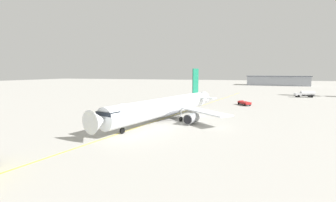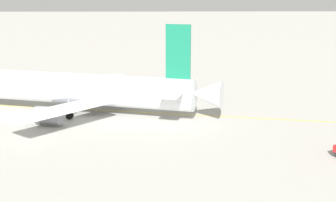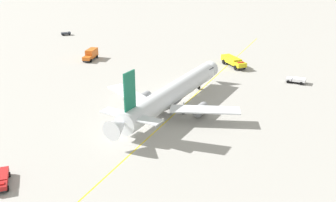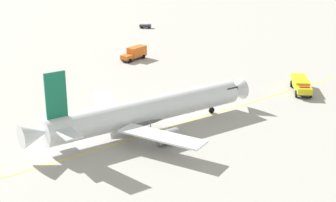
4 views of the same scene
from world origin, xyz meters
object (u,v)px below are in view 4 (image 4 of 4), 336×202
object	(u,v)px
airliner_main	(146,112)
baggage_truck_truck	(145,26)
fire_tender_truck	(301,84)

from	to	relation	value
airliner_main	baggage_truck_truck	size ratio (longest dim) A/B	10.21
airliner_main	fire_tender_truck	world-z (taller)	airliner_main
airliner_main	fire_tender_truck	bearing A→B (deg)	-0.73
airliner_main	baggage_truck_truck	xyz separation A→B (m)	(-64.45, -56.23, -2.46)
baggage_truck_truck	fire_tender_truck	world-z (taller)	fire_tender_truck
baggage_truck_truck	fire_tender_truck	xyz separation A→B (m)	(29.87, 67.23, 0.82)
baggage_truck_truck	fire_tender_truck	bearing A→B (deg)	-56.29
airliner_main	baggage_truck_truck	bearing A→B (deg)	58.01
airliner_main	fire_tender_truck	size ratio (longest dim) A/B	4.19
airliner_main	fire_tender_truck	xyz separation A→B (m)	(-34.58, 10.99, -1.63)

